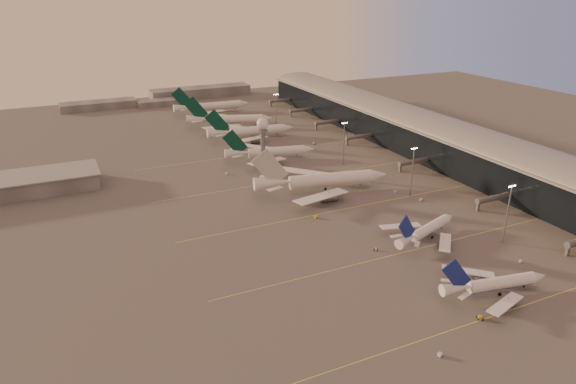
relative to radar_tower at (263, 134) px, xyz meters
name	(u,v)px	position (x,y,z in m)	size (l,w,h in m)	color
ground	(381,275)	(-5.00, -120.00, -20.95)	(700.00, 700.00, 0.00)	#504E4E
taxiway_markings	(365,204)	(25.00, -64.00, -20.94)	(180.00, 185.25, 0.02)	#EFE854
terminal	(426,135)	(102.88, -9.91, -10.43)	(57.00, 362.00, 23.04)	black
hangar	(11,186)	(-125.00, 20.00, -16.63)	(82.00, 27.00, 8.50)	#5B5D62
radar_tower	(263,134)	(0.00, 0.00, 0.00)	(6.40, 6.40, 31.10)	slate
mast_a	(508,211)	(53.00, -120.00, -7.21)	(3.60, 0.56, 25.00)	slate
mast_b	(412,169)	(50.00, -65.00, -7.21)	(3.60, 0.56, 25.00)	slate
mast_c	(344,141)	(45.00, -10.00, -7.21)	(3.60, 0.56, 25.00)	slate
mast_d	(276,109)	(43.00, 80.00, -7.21)	(3.60, 0.56, 25.00)	slate
distant_horizon	(172,96)	(-2.38, 205.14, -17.06)	(165.00, 37.50, 9.00)	#5B5D62
narrowbody_near	(494,286)	(21.84, -145.69, -17.79)	(39.68, 31.41, 15.61)	silver
narrowbody_mid	(426,232)	(27.64, -104.32, -17.76)	(38.78, 30.41, 15.75)	silver
widebody_white	(322,183)	(14.35, -41.24, -16.75)	(68.18, 54.11, 24.23)	silver
greentail_a	(270,154)	(10.85, 15.43, -17.49)	(53.16, 42.49, 19.56)	silver
greentail_b	(252,133)	(17.06, 61.64, -17.11)	(59.82, 48.09, 21.75)	silver
greentail_c	(230,121)	(14.29, 96.93, -16.94)	(60.01, 47.64, 22.71)	silver
greentail_d	(212,108)	(15.73, 144.43, -16.96)	(62.15, 50.12, 22.56)	silver
gsv_truck_a	(441,352)	(-14.47, -162.64, -19.75)	(6.16, 3.28, 2.36)	silver
gsv_tug_near	(480,318)	(7.61, -154.54, -20.38)	(3.87, 4.51, 1.11)	gold
gsv_catering_a	(521,258)	(46.81, -134.57, -18.86)	(5.48, 3.38, 4.18)	silver
gsv_tug_mid	(376,249)	(3.73, -104.11, -20.49)	(3.55, 3.41, 0.88)	silver
gsv_truck_b	(422,199)	(51.34, -72.22, -19.78)	(5.98, 3.18, 2.29)	silver
gsv_truck_c	(316,215)	(-2.98, -67.92, -19.67)	(6.58, 4.62, 2.51)	gold
gsv_catering_b	(396,189)	(46.34, -58.30, -18.95)	(5.26, 3.30, 4.00)	silver
gsv_tug_far	(316,179)	(19.14, -26.45, -20.44)	(3.43, 4.03, 0.99)	silver
gsv_truck_d	(226,172)	(-20.95, 2.38, -19.82)	(3.82, 5.83, 2.22)	silver
gsv_tug_hangar	(314,144)	(48.07, 31.80, -20.37)	(4.51, 3.64, 1.12)	silver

